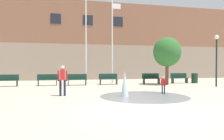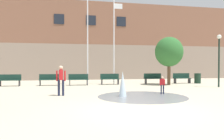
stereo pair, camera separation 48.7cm
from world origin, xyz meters
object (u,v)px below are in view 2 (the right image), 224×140
object	(u,v)px
park_bench_center	(78,79)
park_bench_near_trashcan	(153,78)
adult_watching	(61,78)
lamp_post_right_lane	(219,53)
park_bench_under_left_flagpole	(49,80)
flagpole_right	(114,39)
child_running	(162,84)
park_bench_far_right	(182,78)
flagpole_left	(88,34)
trash_can	(198,78)
street_tree_near_building	(169,52)
park_bench_left_of_flagpoles	(10,80)
park_bench_under_right_flagpole	(110,79)

from	to	relation	value
park_bench_center	park_bench_near_trashcan	size ratio (longest dim) A/B	1.00
adult_watching	lamp_post_right_lane	distance (m)	11.73
park_bench_under_left_flagpole	flagpole_right	world-z (taller)	flagpole_right
park_bench_near_trashcan	child_running	bearing A→B (deg)	-107.62
park_bench_center	park_bench_far_right	bearing A→B (deg)	0.72
park_bench_center	flagpole_left	bearing A→B (deg)	36.25
park_bench_near_trashcan	flagpole_right	bearing A→B (deg)	171.04
park_bench_under_left_flagpole	park_bench_near_trashcan	distance (m)	8.78
park_bench_near_trashcan	park_bench_far_right	size ratio (longest dim) A/B	1.00
trash_can	street_tree_near_building	world-z (taller)	street_tree_near_building
park_bench_left_of_flagpoles	street_tree_near_building	xyz separation A→B (m)	(12.64, -1.28, 2.25)
park_bench_under_right_flagpole	flagpole_right	world-z (taller)	flagpole_right
park_bench_under_left_flagpole	street_tree_near_building	xyz separation A→B (m)	(9.70, -1.28, 2.25)
park_bench_near_trashcan	flagpole_left	size ratio (longest dim) A/B	0.20
park_bench_far_right	trash_can	size ratio (longest dim) A/B	1.78
park_bench_under_right_flagpole	lamp_post_right_lane	xyz separation A→B (m)	(7.54, -3.74, 2.06)
park_bench_left_of_flagpoles	park_bench_far_right	bearing A→B (deg)	-0.27
park_bench_center	park_bench_near_trashcan	bearing A→B (deg)	0.71
child_running	lamp_post_right_lane	world-z (taller)	lamp_post_right_lane
park_bench_under_left_flagpole	trash_can	world-z (taller)	park_bench_under_left_flagpole
trash_can	flagpole_right	bearing A→B (deg)	174.18
park_bench_under_left_flagpole	lamp_post_right_lane	xyz separation A→B (m)	(12.48, -3.78, 2.06)
park_bench_left_of_flagpoles	park_bench_under_right_flagpole	world-z (taller)	same
park_bench_far_right	street_tree_near_building	size ratio (longest dim) A/B	0.40
park_bench_under_left_flagpole	street_tree_near_building	world-z (taller)	street_tree_near_building
park_bench_left_of_flagpoles	park_bench_under_left_flagpole	bearing A→B (deg)	-0.07
adult_watching	lamp_post_right_lane	world-z (taller)	lamp_post_right_lane
park_bench_under_left_flagpole	park_bench_far_right	xyz separation A→B (m)	(11.55, -0.06, 0.00)
adult_watching	lamp_post_right_lane	size ratio (longest dim) A/B	0.41
child_running	street_tree_near_building	size ratio (longest dim) A/B	0.25
park_bench_under_left_flagpole	child_running	distance (m)	9.48
trash_can	adult_watching	bearing A→B (deg)	-153.14
park_bench_near_trashcan	lamp_post_right_lane	bearing A→B (deg)	-44.88
street_tree_near_building	park_bench_center	bearing A→B (deg)	171.53
park_bench_near_trashcan	adult_watching	xyz separation A→B (m)	(-7.64, -6.22, 0.45)
park_bench_under_left_flagpole	flagpole_left	bearing A→B (deg)	7.80
child_running	park_bench_far_right	bearing A→B (deg)	-102.04
park_bench_under_left_flagpole	child_running	bearing A→B (deg)	-45.28
child_running	trash_can	bearing A→B (deg)	-110.29
park_bench_under_left_flagpole	lamp_post_right_lane	size ratio (longest dim) A/B	0.41
park_bench_near_trashcan	lamp_post_right_lane	size ratio (longest dim) A/B	0.41
adult_watching	flagpole_left	xyz separation A→B (m)	(2.00, 6.75, 3.35)
park_bench_center	park_bench_far_right	distance (m)	9.24
adult_watching	street_tree_near_building	size ratio (longest dim) A/B	0.40
park_bench_under_left_flagpole	park_bench_under_right_flagpole	world-z (taller)	same
park_bench_left_of_flagpoles	flagpole_right	bearing A→B (deg)	2.92
street_tree_near_building	park_bench_under_left_flagpole	bearing A→B (deg)	172.48
park_bench_left_of_flagpoles	park_bench_near_trashcan	size ratio (longest dim) A/B	1.00
flagpole_right	lamp_post_right_lane	world-z (taller)	flagpole_right
park_bench_left_of_flagpoles	park_bench_under_right_flagpole	bearing A→B (deg)	-0.30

